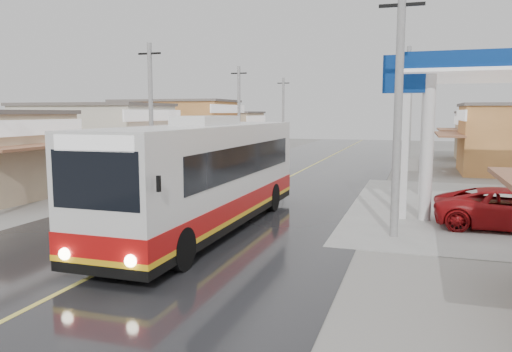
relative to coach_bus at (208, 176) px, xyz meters
The scene contains 11 objects.
ground 2.26m from the coach_bus, 130.85° to the left, with size 120.00×120.00×0.00m, color slate.
road 16.06m from the coach_bus, 92.87° to the left, with size 12.00×90.00×0.02m, color black.
centre_line 16.06m from the coach_bus, 92.87° to the left, with size 0.15×90.00×0.01m, color #D8CC4C.
shopfronts_left 23.50m from the coach_bus, 126.10° to the left, with size 11.00×44.00×5.20m, color tan, non-canonical shape.
utility_poles_left 18.73m from the coach_bus, 114.74° to the left, with size 1.60×50.00×8.00m, color gray, non-canonical shape.
utility_poles_right 17.19m from the coach_bus, 68.72° to the left, with size 1.60×36.00×8.00m, color gray, non-canonical shape.
coach_bus is the anchor object (origin of this frame).
second_bus 14.95m from the coach_bus, 111.46° to the left, with size 2.36×8.20×2.71m.
cyclist 9.10m from the coach_bus, 117.96° to the left, with size 0.82×2.12×2.25m.
tricycle_near 13.47m from the coach_bus, 126.54° to the left, with size 1.62×2.31×1.76m.
tyre_stack 11.12m from the coach_bus, 138.01° to the left, with size 0.87×0.87×0.44m.
Camera 1 is at (7.57, -16.66, 4.07)m, focal length 35.00 mm.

